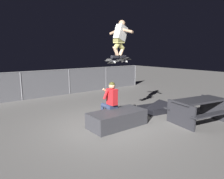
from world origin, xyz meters
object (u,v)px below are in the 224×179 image
Objects in this scene: ledge_box_main at (117,119)px; kicker_ramp at (155,110)px; person_sitting_on_ledge at (110,100)px; picnic_table_back at (199,107)px; skateboard at (119,60)px; skater_airborne at (120,37)px.

kicker_ramp is (2.10, 0.30, -0.16)m from ledge_box_main.
person_sitting_on_ledge is 2.82m from picnic_table_back.
skateboard is at bearing -179.21° from kicker_ramp.
ledge_box_main is 1.69× the size of skateboard.
kicker_ramp is 1.67m from picnic_table_back.
kicker_ramp is (1.82, 0.03, -1.89)m from skateboard.
skateboard is (0.28, 0.28, 1.73)m from ledge_box_main.
person_sitting_on_ledge is at bearing 144.41° from skater_airborne.
ledge_box_main is at bearing -134.68° from skateboard.
skater_airborne is 0.92× the size of kicker_ramp.
skateboard is 0.54× the size of picnic_table_back.
person_sitting_on_ledge reaches higher than ledge_box_main.
skateboard is 2.93m from picnic_table_back.
skateboard is at bearing -170.13° from skater_airborne.
person_sitting_on_ledge is 1.07× the size of kicker_ramp.
skater_airborne is at bearing -35.59° from person_sitting_on_ledge.
skater_airborne is at bearing 9.87° from skateboard.
kicker_ramp is at bearing 8.27° from ledge_box_main.
skateboard is 0.69m from skater_airborne.
ledge_box_main is at bearing 150.23° from picnic_table_back.
ledge_box_main is 2.63m from picnic_table_back.
skater_airborne reaches higher than picnic_table_back.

